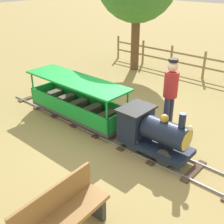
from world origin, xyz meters
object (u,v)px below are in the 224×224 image
Objects in this scene: locomotive at (152,131)px; conductor_person at (171,90)px; park_bench at (62,216)px; passenger_car at (77,103)px.

conductor_person reaches higher than locomotive.
locomotive is at bearing 13.63° from conductor_person.
conductor_person is at bearing -170.68° from park_bench.
passenger_car is 1.67× the size of conductor_person.
passenger_car is at bearing -90.00° from locomotive.
locomotive is at bearing -172.48° from park_bench.
locomotive is 0.54× the size of passenger_car.
locomotive is 1.09× the size of park_bench.
passenger_car is 2.04× the size of park_bench.
locomotive is 1.13m from conductor_person.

